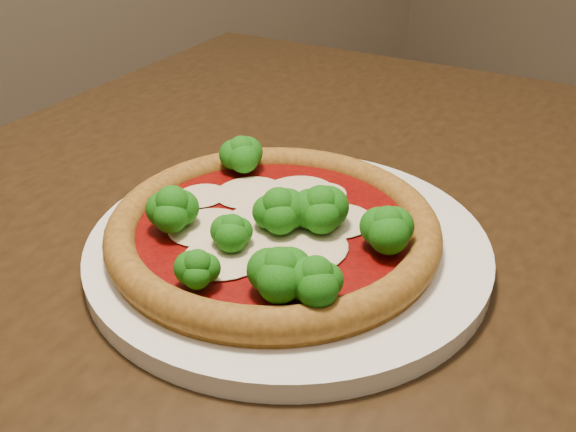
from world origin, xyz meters
TOP-DOWN VIEW (x-y plane):
  - dining_table at (-0.23, 0.09)m, footprint 1.52×1.29m
  - plate at (-0.17, 0.06)m, footprint 0.35×0.35m
  - pizza at (-0.18, 0.06)m, footprint 0.29×0.29m

SIDE VIEW (x-z plane):
  - dining_table at x=-0.23m, z-range 0.28..1.03m
  - plate at x=-0.17m, z-range 0.75..0.77m
  - pizza at x=-0.18m, z-range 0.75..0.82m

